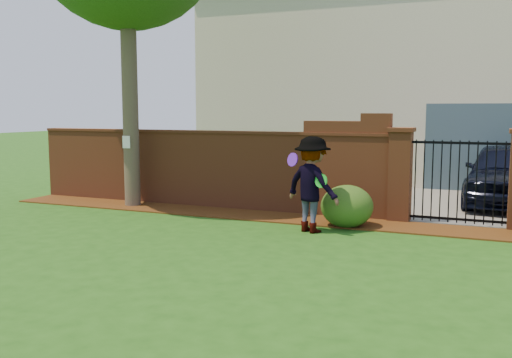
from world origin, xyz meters
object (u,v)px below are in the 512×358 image
at_px(frisbee_green, 321,181).
at_px(frisbee_purple, 293,160).
at_px(man, 311,185).
at_px(car, 505,175).

bearing_deg(frisbee_green, frisbee_purple, 162.65).
xyz_separation_m(man, frisbee_purple, (-0.36, 0.02, 0.44)).
xyz_separation_m(car, frisbee_green, (-3.07, -4.67, 0.25)).
distance_m(car, man, 5.59).
distance_m(car, frisbee_green, 5.60).
xyz_separation_m(car, man, (-3.31, -4.51, 0.15)).
distance_m(car, frisbee_purple, 5.82).
bearing_deg(frisbee_purple, car, 50.75).
bearing_deg(car, frisbee_purple, -127.25).
bearing_deg(frisbee_purple, frisbee_green, -17.35).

